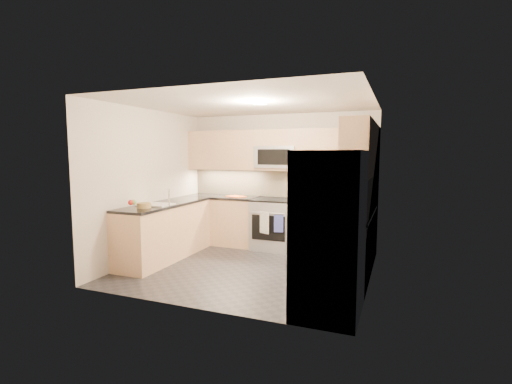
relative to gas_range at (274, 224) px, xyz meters
name	(u,v)px	position (x,y,z in m)	size (l,w,h in m)	color
floor	(248,268)	(0.00, -1.28, -0.46)	(3.60, 3.20, 0.00)	#242429
ceiling	(247,103)	(0.00, -1.28, 2.04)	(3.60, 3.20, 0.02)	beige
wall_back	(280,180)	(0.00, 0.32, 0.79)	(3.60, 0.02, 2.50)	beige
wall_front	(192,200)	(0.00, -2.88, 0.79)	(3.60, 0.02, 2.50)	beige
wall_left	(149,184)	(-1.80, -1.28, 0.79)	(0.02, 3.20, 2.50)	beige
wall_right	(372,192)	(1.80, -1.28, 0.79)	(0.02, 3.20, 2.50)	beige
base_cab_back_left	(222,221)	(-1.09, 0.02, -0.01)	(1.42, 0.60, 0.90)	#DBAD84
base_cab_back_right	(334,229)	(1.09, 0.02, -0.01)	(1.42, 0.60, 0.90)	#DBAD84
base_cab_right	(349,246)	(1.50, -1.12, -0.01)	(0.60, 1.70, 0.90)	#DBAD84
base_cab_peninsula	(165,232)	(-1.50, -1.28, -0.01)	(0.60, 2.00, 0.90)	#DBAD84
countertop_back_left	(222,197)	(-1.09, 0.02, 0.47)	(1.42, 0.63, 0.04)	black
countertop_back_right	(334,202)	(1.09, 0.02, 0.47)	(1.42, 0.63, 0.04)	black
countertop_right	(350,214)	(1.50, -1.12, 0.47)	(0.63, 1.70, 0.04)	black
countertop_peninsula	(165,204)	(-1.50, -1.28, 0.47)	(0.63, 2.00, 0.04)	black
upper_cab_back	(277,150)	(0.00, 0.15, 1.37)	(3.60, 0.35, 0.75)	#DBAD84
upper_cab_right	(362,149)	(1.62, -1.00, 1.37)	(0.35, 1.95, 0.75)	#DBAD84
backsplash_back	(280,183)	(0.00, 0.32, 0.74)	(3.60, 0.01, 0.51)	tan
backsplash_right	(374,193)	(1.80, -0.82, 0.74)	(0.01, 2.30, 0.51)	tan
gas_range	(274,224)	(0.00, 0.00, 0.00)	(0.76, 0.65, 0.91)	#9C9EA4
range_cooktop	(274,200)	(0.00, 0.00, 0.46)	(0.76, 0.65, 0.03)	black
oven_door_glass	(268,228)	(0.00, -0.33, -0.01)	(0.62, 0.02, 0.45)	black
oven_handle	(268,213)	(0.00, -0.35, 0.26)	(0.02, 0.02, 0.60)	#B2B5BA
microwave	(277,157)	(0.00, 0.12, 1.24)	(0.76, 0.40, 0.40)	#ACAFB4
microwave_door	(273,157)	(0.00, -0.08, 1.24)	(0.60, 0.01, 0.28)	black
refrigerator	(329,233)	(1.45, -2.43, 0.45)	(0.70, 0.90, 1.80)	#A8AAB0
fridge_handle_left	(292,229)	(1.08, -2.61, 0.49)	(0.02, 0.02, 1.20)	#B2B5BA
fridge_handle_right	(301,223)	(1.08, -2.25, 0.49)	(0.02, 0.02, 1.20)	#B2B5BA
sink_basin	(156,209)	(-1.50, -1.53, 0.42)	(0.52, 0.38, 0.16)	white
faucet	(169,197)	(-1.24, -1.53, 0.62)	(0.03, 0.03, 0.28)	silver
utensil_bowl	(361,198)	(1.55, -0.05, 0.57)	(0.30, 0.30, 0.17)	#69BF52
cutting_board	(236,196)	(-0.77, 0.00, 0.49)	(0.34, 0.24, 0.01)	#EE5216
fruit_basket	(144,205)	(-1.47, -1.84, 0.52)	(0.21, 0.21, 0.08)	#A7884E
fruit_apple	(131,203)	(-1.49, -2.11, 0.60)	(0.08, 0.08, 0.08)	#B01914
fruit_pear	(134,202)	(-1.47, -2.08, 0.60)	(0.07, 0.07, 0.07)	#5F9E44
dish_towel_check	(264,223)	(-0.06, -0.37, 0.10)	(0.20, 0.02, 0.39)	white
dish_towel_blue	(279,224)	(0.20, -0.37, 0.10)	(0.16, 0.01, 0.30)	navy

